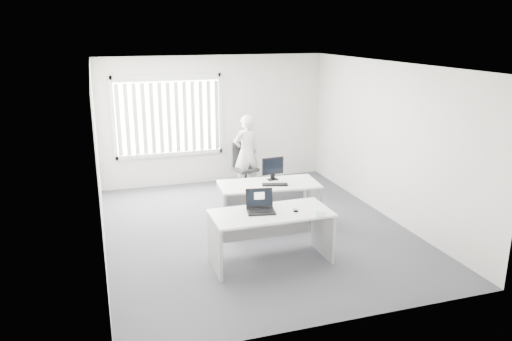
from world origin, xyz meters
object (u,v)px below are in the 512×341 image
object	(u,v)px
desk_far	(269,195)
person	(246,152)
monitor	(273,169)
office_chair	(244,174)
laptop	(261,202)
desk_near	(271,226)

from	to	relation	value
desk_far	person	xyz separation A→B (m)	(0.24, 2.14, 0.25)
person	monitor	bearing A→B (deg)	74.72
desk_far	monitor	world-z (taller)	monitor
monitor	person	bearing A→B (deg)	81.54
desk_far	monitor	bearing A→B (deg)	58.07
desk_far	office_chair	bearing A→B (deg)	89.53
office_chair	person	size ratio (longest dim) A/B	0.63
laptop	monitor	distance (m)	1.68
desk_near	office_chair	size ratio (longest dim) A/B	1.71
laptop	desk_near	bearing A→B (deg)	-1.01
desk_far	laptop	xyz separation A→B (m)	(-0.58, -1.33, 0.39)
desk_near	office_chair	world-z (taller)	office_chair
laptop	monitor	xyz separation A→B (m)	(0.72, 1.52, 0.03)
desk_near	person	xyz separation A→B (m)	(0.68, 3.50, 0.24)
monitor	desk_far	bearing A→B (deg)	-132.09
person	desk_far	bearing A→B (deg)	71.27
desk_far	office_chair	world-z (taller)	office_chair
desk_far	office_chair	size ratio (longest dim) A/B	1.73
office_chair	monitor	size ratio (longest dim) A/B	2.51
desk_far	laptop	bearing A→B (deg)	-108.85
office_chair	person	distance (m)	0.49
laptop	person	bearing A→B (deg)	86.31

